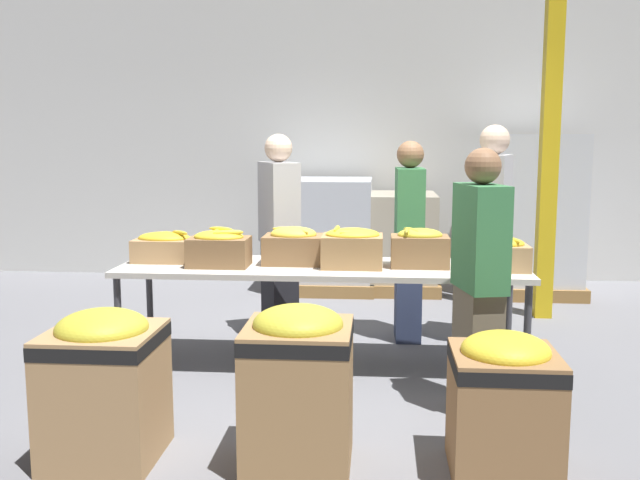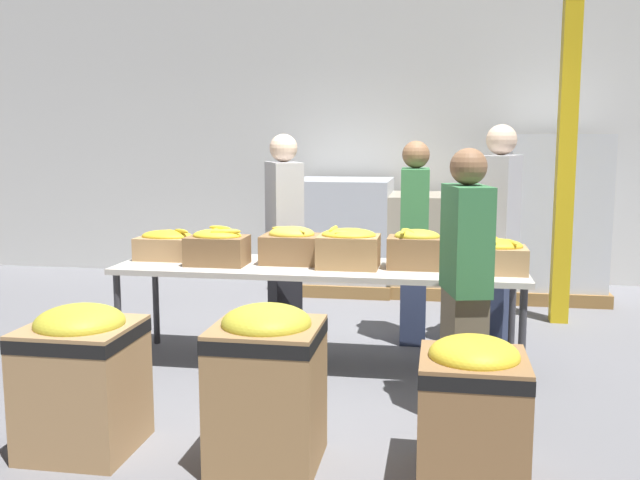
% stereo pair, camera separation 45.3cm
% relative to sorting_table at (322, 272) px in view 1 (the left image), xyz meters
% --- Properties ---
extents(ground_plane, '(30.00, 30.00, 0.00)m').
position_rel_sorting_table_xyz_m(ground_plane, '(0.00, 0.00, -0.70)').
color(ground_plane, slate).
extents(wall_back, '(16.00, 0.08, 4.00)m').
position_rel_sorting_table_xyz_m(wall_back, '(0.00, 3.41, 1.30)').
color(wall_back, silver).
rests_on(wall_back, ground_plane).
extents(sorting_table, '(2.91, 0.80, 0.74)m').
position_rel_sorting_table_xyz_m(sorting_table, '(0.00, 0.00, 0.00)').
color(sorting_table, beige).
rests_on(sorting_table, ground_plane).
extents(banana_box_0, '(0.43, 0.32, 0.24)m').
position_rel_sorting_table_xyz_m(banana_box_0, '(-1.18, 0.09, 0.16)').
color(banana_box_0, tan).
rests_on(banana_box_0, sorting_table).
extents(banana_box_1, '(0.43, 0.30, 0.28)m').
position_rel_sorting_table_xyz_m(banana_box_1, '(-0.73, -0.09, 0.18)').
color(banana_box_1, olive).
rests_on(banana_box_1, sorting_table).
extents(banana_box_2, '(0.43, 0.33, 0.27)m').
position_rel_sorting_table_xyz_m(banana_box_2, '(-0.21, 0.07, 0.18)').
color(banana_box_2, olive).
rests_on(banana_box_2, sorting_table).
extents(banana_box_3, '(0.43, 0.34, 0.29)m').
position_rel_sorting_table_xyz_m(banana_box_3, '(0.22, -0.04, 0.19)').
color(banana_box_3, '#A37A4C').
rests_on(banana_box_3, sorting_table).
extents(banana_box_4, '(0.41, 0.29, 0.29)m').
position_rel_sorting_table_xyz_m(banana_box_4, '(0.69, 0.02, 0.18)').
color(banana_box_4, olive).
rests_on(banana_box_4, sorting_table).
extents(banana_box_5, '(0.40, 0.32, 0.26)m').
position_rel_sorting_table_xyz_m(banana_box_5, '(1.24, -0.06, 0.16)').
color(banana_box_5, tan).
rests_on(banana_box_5, sorting_table).
extents(volunteer_0, '(0.37, 0.52, 1.76)m').
position_rel_sorting_table_xyz_m(volunteer_0, '(1.30, 0.70, 0.17)').
color(volunteer_0, '#2D3856').
rests_on(volunteer_0, ground_plane).
extents(volunteer_1, '(0.40, 0.51, 1.69)m').
position_rel_sorting_table_xyz_m(volunteer_1, '(-0.41, 0.68, 0.14)').
color(volunteer_1, black).
rests_on(volunteer_1, ground_plane).
extents(volunteer_2, '(0.30, 0.47, 1.60)m').
position_rel_sorting_table_xyz_m(volunteer_2, '(1.01, -0.79, 0.10)').
color(volunteer_2, '#6B604C').
rests_on(volunteer_2, ground_plane).
extents(volunteer_3, '(0.23, 0.44, 1.63)m').
position_rel_sorting_table_xyz_m(volunteer_3, '(0.65, 0.77, 0.11)').
color(volunteer_3, '#2D3856').
rests_on(volunteer_3, ground_plane).
extents(donation_bin_0, '(0.56, 0.56, 0.79)m').
position_rel_sorting_table_xyz_m(donation_bin_0, '(-1.00, -1.60, -0.28)').
color(donation_bin_0, tan).
rests_on(donation_bin_0, ground_plane).
extents(donation_bin_1, '(0.54, 0.54, 0.83)m').
position_rel_sorting_table_xyz_m(donation_bin_1, '(0.01, -1.60, -0.26)').
color(donation_bin_1, '#A37A4C').
rests_on(donation_bin_1, ground_plane).
extents(donation_bin_2, '(0.51, 0.51, 0.72)m').
position_rel_sorting_table_xyz_m(donation_bin_2, '(1.03, -1.60, -0.32)').
color(donation_bin_2, olive).
rests_on(donation_bin_2, ground_plane).
extents(support_pillar, '(0.15, 0.15, 4.00)m').
position_rel_sorting_table_xyz_m(support_pillar, '(1.93, 1.61, 1.30)').
color(support_pillar, gold).
rests_on(support_pillar, ground_plane).
extents(pallet_stack_0, '(1.12, 1.12, 1.21)m').
position_rel_sorting_table_xyz_m(pallet_stack_0, '(-0.20, 2.73, -0.11)').
color(pallet_stack_0, olive).
rests_on(pallet_stack_0, ground_plane).
extents(pallet_stack_1, '(1.03, 1.03, 1.05)m').
position_rel_sorting_table_xyz_m(pallet_stack_1, '(0.54, 2.73, -0.18)').
color(pallet_stack_1, olive).
rests_on(pallet_stack_1, ground_plane).
extents(pallet_stack_2, '(1.04, 1.04, 1.69)m').
position_rel_sorting_table_xyz_m(pallet_stack_2, '(2.01, 2.68, 0.13)').
color(pallet_stack_2, olive).
rests_on(pallet_stack_2, ground_plane).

